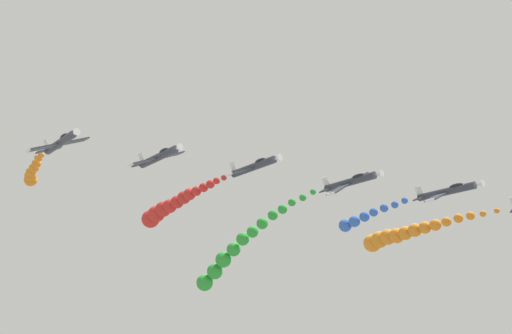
{
  "coord_description": "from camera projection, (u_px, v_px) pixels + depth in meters",
  "views": [
    {
      "loc": [
        49.47,
        55.04,
        100.19
      ],
      "look_at": [
        0.0,
        0.0,
        125.7
      ],
      "focal_mm": 37.82,
      "sensor_mm": 36.0,
      "label": 1
    }
  ],
  "objects": [
    {
      "name": "airplane_right_inner",
      "position": [
        351.0,
        182.0,
        79.39
      ],
      "size": [
        8.36,
        10.35,
        5.26
      ],
      "rotation": [
        0.0,
        0.54,
        0.0
      ],
      "color": "#333842"
    },
    {
      "name": "airplane_right_outer",
      "position": [
        159.0,
        157.0,
        78.58
      ],
      "size": [
        8.84,
        10.35,
        4.31
      ],
      "rotation": [
        0.0,
        0.43,
        0.0
      ],
      "color": "#333842"
    },
    {
      "name": "smoke_trail_trailing",
      "position": [
        32.0,
        173.0,
        89.36
      ],
      "size": [
        4.12,
        12.42,
        2.67
      ],
      "color": "orange"
    },
    {
      "name": "smoke_trail_left_outer",
      "position": [
        168.0,
        208.0,
        92.97
      ],
      "size": [
        3.69,
        21.31,
        5.41
      ],
      "color": "red"
    },
    {
      "name": "airplane_trailing",
      "position": [
        60.0,
        143.0,
        78.27
      ],
      "size": [
        8.78,
        10.35,
        4.46
      ],
      "rotation": [
        0.0,
        0.45,
        0.0
      ],
      "color": "#333842"
    },
    {
      "name": "smoke_trail_right_inner",
      "position": [
        231.0,
        255.0,
        94.16
      ],
      "size": [
        4.44,
        26.66,
        13.98
      ],
      "color": "green"
    },
    {
      "name": "airplane_left_outer",
      "position": [
        254.0,
        167.0,
        79.13
      ],
      "size": [
        8.9,
        10.35,
        4.17
      ],
      "rotation": [
        0.0,
        0.41,
        0.0
      ],
      "color": "#333842"
    },
    {
      "name": "smoke_trail_left_inner",
      "position": [
        360.0,
        219.0,
        90.03
      ],
      "size": [
        2.23,
        13.66,
        3.56
      ],
      "color": "blue"
    },
    {
      "name": "airplane_left_inner",
      "position": [
        447.0,
        191.0,
        79.21
      ],
      "size": [
        8.84,
        10.35,
        4.3
      ],
      "rotation": [
        0.0,
        0.43,
        0.0
      ],
      "color": "#333842"
    },
    {
      "name": "smoke_trail_lead",
      "position": [
        395.0,
        236.0,
        99.84
      ],
      "size": [
        5.98,
        28.71,
        3.61
      ],
      "color": "orange"
    }
  ]
}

